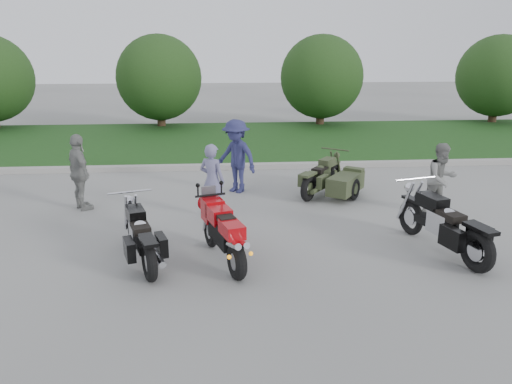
{
  "coord_description": "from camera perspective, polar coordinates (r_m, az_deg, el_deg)",
  "views": [
    {
      "loc": [
        -0.56,
        -8.44,
        3.59
      ],
      "look_at": [
        0.16,
        0.88,
        0.8
      ],
      "focal_mm": 35.0,
      "sensor_mm": 36.0,
      "label": 1
    }
  ],
  "objects": [
    {
      "name": "cruiser_right",
      "position": [
        9.38,
        20.91,
        -3.81
      ],
      "size": [
        0.85,
        2.45,
        0.96
      ],
      "rotation": [
        0.0,
        0.0,
        0.25
      ],
      "color": "black",
      "rests_on": "ground"
    },
    {
      "name": "person_back",
      "position": [
        11.69,
        -19.52,
        2.13
      ],
      "size": [
        0.9,
        1.06,
        1.71
      ],
      "primitive_type": "imported",
      "rotation": [
        0.0,
        0.0,
        2.16
      ],
      "color": "gray",
      "rests_on": "ground"
    },
    {
      "name": "tree_mid_right",
      "position": [
        22.45,
        7.5,
        12.91
      ],
      "size": [
        3.6,
        3.6,
        4.0
      ],
      "color": "#3F2B1C",
      "rests_on": "ground"
    },
    {
      "name": "curb",
      "position": [
        14.87,
        -2.14,
        2.93
      ],
      "size": [
        60.0,
        0.3,
        0.15
      ],
      "primitive_type": "cube",
      "color": "#A09D96",
      "rests_on": "ground"
    },
    {
      "name": "sportbike_red",
      "position": [
        8.39,
        -3.77,
        -4.53
      ],
      "size": [
        0.8,
        1.98,
        0.97
      ],
      "rotation": [
        0.0,
        0.0,
        0.3
      ],
      "color": "black",
      "rests_on": "ground"
    },
    {
      "name": "tree_mid_left",
      "position": [
        22.12,
        -11.01,
        12.7
      ],
      "size": [
        3.6,
        3.6,
        4.0
      ],
      "color": "#3F2B1C",
      "rests_on": "ground"
    },
    {
      "name": "grass_strip",
      "position": [
        18.93,
        -2.66,
        5.88
      ],
      "size": [
        60.0,
        8.0,
        0.14
      ],
      "primitive_type": "cube",
      "color": "#22521C",
      "rests_on": "ground"
    },
    {
      "name": "person_grey",
      "position": [
        11.52,
        20.43,
        1.43
      ],
      "size": [
        0.89,
        0.78,
        1.56
      ],
      "primitive_type": "imported",
      "rotation": [
        0.0,
        0.0,
        0.28
      ],
      "color": "gray",
      "rests_on": "ground"
    },
    {
      "name": "tree_far_right",
      "position": [
        25.32,
        25.92,
        11.84
      ],
      "size": [
        3.6,
        3.6,
        4.0
      ],
      "color": "#3F2B1C",
      "rests_on": "ground"
    },
    {
      "name": "person_denim",
      "position": [
        12.37,
        -2.28,
        4.1
      ],
      "size": [
        1.33,
        1.29,
        1.82
      ],
      "primitive_type": "imported",
      "rotation": [
        0.0,
        0.0,
        -0.73
      ],
      "color": "navy",
      "rests_on": "ground"
    },
    {
      "name": "cruiser_left",
      "position": [
        8.62,
        -12.99,
        -5.23
      ],
      "size": [
        0.89,
        2.19,
        0.87
      ],
      "rotation": [
        0.0,
        0.0,
        0.32
      ],
      "color": "black",
      "rests_on": "ground"
    },
    {
      "name": "person_stripe",
      "position": [
        10.62,
        -5.03,
        1.3
      ],
      "size": [
        0.69,
        0.63,
        1.59
      ],
      "primitive_type": "imported",
      "rotation": [
        0.0,
        0.0,
        2.6
      ],
      "color": "slate",
      "rests_on": "ground"
    },
    {
      "name": "ground",
      "position": [
        9.19,
        -0.58,
        -6.37
      ],
      "size": [
        80.0,
        80.0,
        0.0
      ],
      "primitive_type": "plane",
      "color": "#9B9B96",
      "rests_on": "ground"
    },
    {
      "name": "cruiser_sidecar",
      "position": [
        12.22,
        9.02,
        1.23
      ],
      "size": [
        1.75,
        2.01,
        0.83
      ],
      "rotation": [
        0.0,
        0.0,
        -0.63
      ],
      "color": "black",
      "rests_on": "ground"
    }
  ]
}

